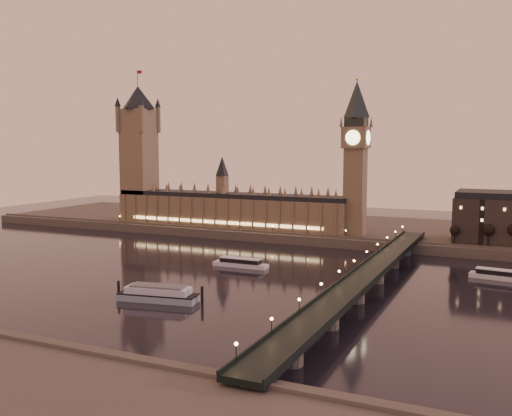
% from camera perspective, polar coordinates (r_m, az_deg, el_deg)
% --- Properties ---
extents(ground, '(700.00, 700.00, 0.00)m').
position_cam_1_polar(ground, '(299.93, -6.45, -6.47)').
color(ground, black).
rests_on(ground, ground).
extents(far_embankment, '(560.00, 130.00, 6.00)m').
position_cam_1_polar(far_embankment, '(437.28, 8.22, -2.06)').
color(far_embankment, '#423D35').
rests_on(far_embankment, ground).
extents(palace_of_westminster, '(180.00, 26.62, 52.00)m').
position_cam_1_polar(palace_of_westminster, '(420.16, -2.67, 0.23)').
color(palace_of_westminster, brown).
rests_on(palace_of_westminster, ground).
extents(victoria_tower, '(31.68, 31.68, 118.00)m').
position_cam_1_polar(victoria_tower, '(459.96, -11.63, 6.13)').
color(victoria_tower, brown).
rests_on(victoria_tower, ground).
extents(big_ben, '(17.68, 17.68, 104.00)m').
position_cam_1_polar(big_ben, '(383.89, 9.95, 5.88)').
color(big_ben, brown).
rests_on(big_ben, ground).
extents(westminster_bridge, '(13.20, 260.00, 15.30)m').
position_cam_1_polar(westminster_bridge, '(264.39, 10.95, -7.06)').
color(westminster_bridge, black).
rests_on(westminster_bridge, ground).
extents(bare_tree_0, '(6.32, 6.32, 12.86)m').
position_cam_1_polar(bare_tree_0, '(364.19, 19.44, -2.03)').
color(bare_tree_0, black).
rests_on(bare_tree_0, ground).
extents(bare_tree_1, '(6.32, 6.32, 12.86)m').
position_cam_1_polar(bare_tree_1, '(363.16, 21.99, -2.15)').
color(bare_tree_1, black).
rests_on(bare_tree_1, ground).
extents(cruise_boat_a, '(31.17, 7.11, 4.97)m').
position_cam_1_polar(cruise_boat_a, '(312.29, -1.56, -5.51)').
color(cruise_boat_a, silver).
rests_on(cruise_boat_a, ground).
extents(cruise_boat_c, '(25.74, 9.89, 5.02)m').
position_cam_1_polar(cruise_boat_c, '(308.30, 22.90, -6.16)').
color(cruise_boat_c, silver).
rests_on(cruise_boat_c, ground).
extents(moored_barge, '(39.33, 15.32, 7.31)m').
position_cam_1_polar(moored_barge, '(248.83, -9.75, -8.46)').
color(moored_barge, '#889BAE').
rests_on(moored_barge, ground).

